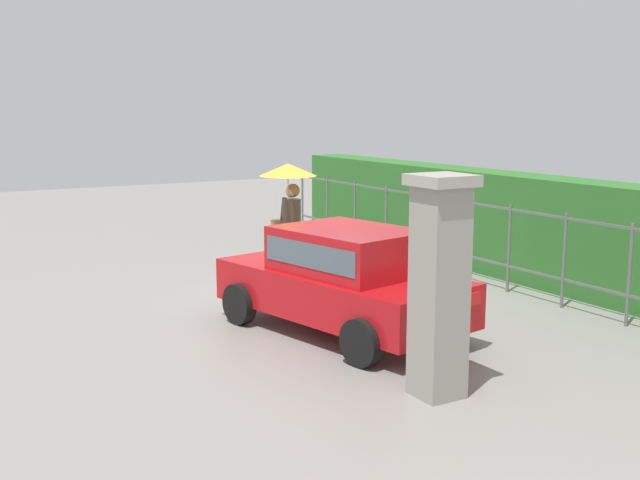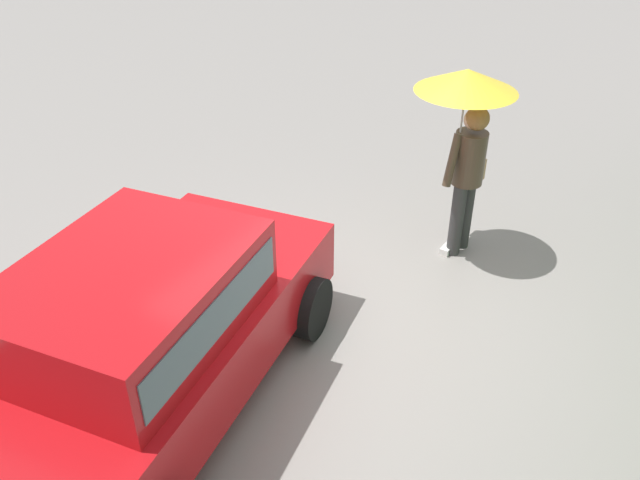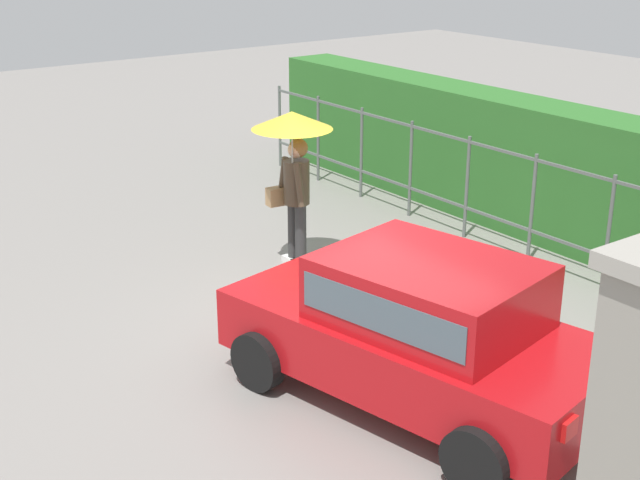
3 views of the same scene
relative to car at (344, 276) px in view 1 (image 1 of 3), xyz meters
The scene contains 6 objects.
ground_plane 1.95m from the car, 159.06° to the left, with size 40.00×40.00×0.00m, color gray.
car is the anchor object (origin of this frame).
pedestrian 3.78m from the car, 163.87° to the left, with size 1.03×1.03×2.10m.
gate_pillar 2.62m from the car, ahead, with size 0.60×0.60×2.42m.
fence_section 4.40m from the car, 123.51° to the left, with size 10.89×0.05×1.50m.
hedge_row 5.27m from the car, 117.45° to the left, with size 11.84×0.90×1.90m, color #2D6B28.
Camera 1 is at (10.51, -6.16, 3.11)m, focal length 43.36 mm.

